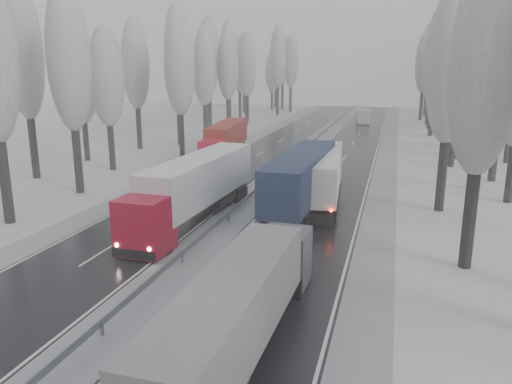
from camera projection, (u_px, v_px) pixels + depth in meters
The scene contains 54 objects.
carriageway_right at pixel (323, 193), 43.15m from camera, with size 7.50×200.00×0.03m, color black.
carriageway_left at pixel (209, 185), 45.88m from camera, with size 7.50×200.00×0.03m, color black.
median_slush at pixel (264, 189), 44.51m from camera, with size 3.00×200.00×0.04m, color #A5A7AD.
shoulder_right at pixel (382, 197), 41.85m from camera, with size 2.40×200.00×0.04m, color #A5A7AD.
shoulder_left at pixel (160, 182), 47.17m from camera, with size 2.40×200.00×0.04m, color #A5A7AD.
median_guardrail at pixel (264, 183), 44.36m from camera, with size 0.12×200.00×0.76m.
tree_16 at pixel (486, 66), 24.61m from camera, with size 3.60×3.60×16.53m.
tree_18 at pixel (452, 66), 35.36m from camera, with size 3.60×3.60×16.58m.
tree_20 at pixel (484, 73), 42.21m from camera, with size 3.60×3.60×15.71m.
tree_21 at pixel (506, 51), 44.92m from camera, with size 3.60×3.60×18.62m.
tree_22 at pixel (460, 71), 52.17m from camera, with size 3.60×3.60×15.86m.
tree_24 at pixel (465, 44), 56.28m from camera, with size 3.60×3.60×20.49m.
tree_26 at pixel (452, 55), 66.21m from camera, with size 3.60×3.60×18.78m.
tree_27 at pixel (504, 61), 68.26m from camera, with size 3.60×3.60×17.62m.
tree_28 at pixel (437, 53), 76.38m from camera, with size 3.60×3.60×19.62m.
tree_29 at pixel (484, 60), 78.43m from camera, with size 3.60×3.60×18.11m.
tree_30 at pixel (434, 62), 85.70m from camera, with size 3.60×3.60×17.86m.
tree_31 at pixel (468, 59), 87.79m from camera, with size 3.60×3.60×18.58m.
tree_32 at pixel (431, 64), 92.78m from camera, with size 3.60×3.60×17.33m.
tree_33 at pixel (446, 74), 96.17m from camera, with size 3.60×3.60×14.33m.
tree_34 at pixel (425, 63), 99.61m from camera, with size 3.60×3.60×17.63m.
tree_35 at pixel (472, 61), 100.85m from camera, with size 3.60×3.60×18.25m.
tree_36 at pixel (429, 56), 108.06m from camera, with size 3.60×3.60×20.23m.
tree_37 at pixel (460, 67), 110.58m from camera, with size 3.60×3.60×16.37m.
tree_38 at pixel (434, 63), 117.84m from camera, with size 3.60×3.60×17.97m.
tree_39 at pixel (445, 68), 121.12m from camera, with size 3.60×3.60×16.19m.
tree_58 at pixel (69, 61), 40.68m from camera, with size 3.60×3.60×17.21m.
tree_59 at pixel (23, 53), 46.23m from camera, with size 3.60×3.60×18.41m.
tree_60 at pixel (107, 77), 50.73m from camera, with size 3.60×3.60×14.84m.
tree_61 at pixel (81, 82), 56.11m from camera, with size 3.60×3.60×13.95m.
tree_62 at pixel (179, 69), 58.46m from camera, with size 3.60×3.60×16.04m.
tree_63 at pixel (135, 65), 64.12m from camera, with size 3.60×3.60×16.88m.
tree_64 at pixel (177, 72), 68.08m from camera, with size 3.60×3.60×15.42m.
tree_65 at pixel (177, 53), 71.65m from camera, with size 3.60×3.60×19.48m.
tree_66 at pixel (204, 72), 77.08m from camera, with size 3.60×3.60×15.23m.
tree_67 at pixel (205, 64), 80.89m from camera, with size 3.60×3.60×17.09m.
tree_68 at pixel (228, 66), 82.77m from camera, with size 3.60×3.60×16.65m.
tree_69 at pixel (209, 56), 87.35m from camera, with size 3.60×3.60×19.35m.
tree_70 at pixel (246, 65), 92.05m from camera, with size 3.60×3.60×17.09m.
tree_71 at pixel (229, 56), 96.64m from camera, with size 3.60×3.60×19.61m.
tree_72 at pixel (247, 71), 101.76m from camera, with size 3.60×3.60×15.11m.
tree_73 at pixel (240, 65), 105.93m from camera, with size 3.60×3.60×17.22m.
tree_74 at pixel (278, 57), 110.13m from camera, with size 3.60×3.60×19.68m.
tree_75 at pixel (244, 61), 116.42m from camera, with size 3.60×3.60×18.60m.
tree_76 at pixel (291, 61), 118.82m from camera, with size 3.60×3.60×18.55m.
tree_77 at pixel (272, 73), 124.67m from camera, with size 3.60×3.60×14.32m.
tree_78 at pixel (283, 59), 125.73m from camera, with size 3.60×3.60×19.55m.
tree_79 at pixel (276, 66), 130.58m from camera, with size 3.60×3.60×17.07m.
truck_grey_tarp at pixel (242, 304), 18.19m from camera, with size 2.62×14.66×3.75m.
truck_blue_box at pixel (304, 176), 37.65m from camera, with size 3.18×17.63×4.50m.
truck_cream_box at pixel (324, 171), 40.31m from camera, with size 3.81×16.16×4.11m.
box_truck_distant at pixel (362, 116), 96.31m from camera, with size 3.20×7.50×2.71m.
truck_red_white at pixel (194, 186), 34.66m from camera, with size 3.52×17.40×4.44m.
truck_red_red at pixel (225, 139), 58.51m from camera, with size 4.55×16.39×4.17m.
Camera 1 is at (10.90, -11.85, 10.60)m, focal length 35.00 mm.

